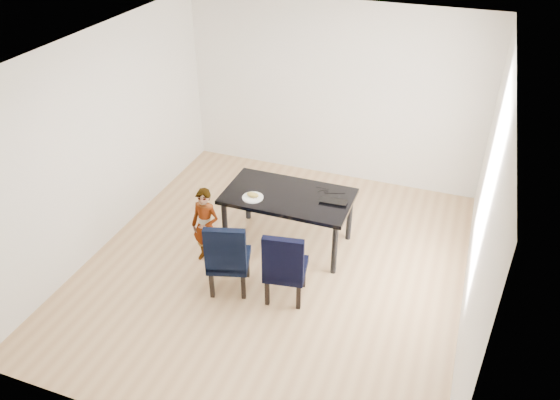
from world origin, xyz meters
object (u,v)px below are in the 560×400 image
(child, at_px, (206,226))
(plate, at_px, (253,197))
(chair_left, at_px, (229,254))
(laptop, at_px, (334,199))
(chair_right, at_px, (286,263))
(dining_table, at_px, (288,219))

(child, bearing_deg, plate, 48.97)
(chair_left, xyz_separation_m, child, (-0.48, 0.37, 0.03))
(child, relative_size, laptop, 2.98)
(plate, bearing_deg, laptop, 16.91)
(chair_left, xyz_separation_m, chair_right, (0.67, 0.08, -0.01))
(dining_table, distance_m, chair_right, 1.01)
(dining_table, distance_m, child, 1.07)
(dining_table, bearing_deg, plate, -150.02)
(chair_right, height_order, laptop, chair_right)
(dining_table, relative_size, plate, 6.12)
(chair_left, xyz_separation_m, plate, (-0.03, 0.81, 0.28))
(chair_left, height_order, child, child)
(laptop, bearing_deg, chair_right, 72.76)
(chair_right, height_order, child, child)
(dining_table, distance_m, chair_left, 1.10)
(plate, bearing_deg, child, -134.94)
(chair_left, height_order, plate, chair_left)
(plate, relative_size, laptop, 0.77)
(child, relative_size, plate, 3.89)
(chair_right, bearing_deg, laptop, 66.24)
(dining_table, xyz_separation_m, plate, (-0.39, -0.22, 0.38))
(chair_left, xyz_separation_m, laptop, (0.93, 1.11, 0.28))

